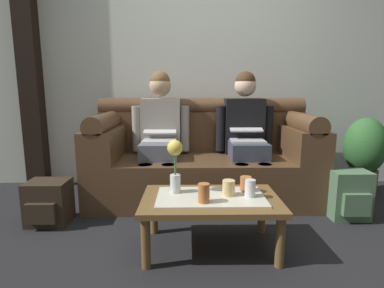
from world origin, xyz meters
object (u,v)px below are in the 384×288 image
(flower_vase, at_px, (175,161))
(cup_near_right, at_px, (229,188))
(coffee_table, at_px, (211,204))
(backpack_right, at_px, (349,195))
(cup_near_left, at_px, (204,193))
(potted_plant, at_px, (364,153))
(couch, at_px, (203,160))
(person_right, at_px, (246,131))
(cup_far_center, at_px, (246,184))
(cup_far_left, at_px, (250,188))
(backpack_left, at_px, (48,203))
(person_left, at_px, (160,131))

(flower_vase, distance_m, cup_near_right, 0.39)
(coffee_table, xyz_separation_m, backpack_right, (1.17, 0.47, -0.11))
(flower_vase, bearing_deg, coffee_table, -18.35)
(cup_near_left, relative_size, potted_plant, 0.15)
(cup_near_left, bearing_deg, backpack_right, 25.45)
(cup_near_right, bearing_deg, cup_near_left, -143.64)
(couch, xyz_separation_m, person_right, (0.41, -0.00, 0.29))
(cup_far_center, bearing_deg, cup_far_left, -86.66)
(cup_far_center, xyz_separation_m, backpack_left, (-1.49, 0.31, -0.24))
(person_right, distance_m, backpack_right, 1.04)
(flower_vase, bearing_deg, cup_far_center, 2.68)
(flower_vase, relative_size, backpack_left, 1.04)
(person_right, height_order, cup_far_left, person_right)
(backpack_right, bearing_deg, cup_near_right, -156.53)
(cup_near_right, bearing_deg, potted_plant, 34.88)
(backpack_left, xyz_separation_m, potted_plant, (2.85, 0.64, 0.26))
(person_left, relative_size, cup_near_left, 10.30)
(couch, distance_m, cup_far_center, 0.95)
(couch, bearing_deg, person_right, -0.43)
(couch, distance_m, cup_near_left, 1.13)
(backpack_left, bearing_deg, cup_far_left, -15.63)
(backpack_right, bearing_deg, cup_near_left, -154.55)
(cup_far_left, bearing_deg, cup_far_center, 93.34)
(person_left, relative_size, coffee_table, 1.37)
(cup_near_left, bearing_deg, cup_far_left, 17.94)
(coffee_table, bearing_deg, flower_vase, 161.65)
(person_right, xyz_separation_m, backpack_right, (0.76, -0.55, -0.46))
(coffee_table, relative_size, cup_far_left, 7.96)
(person_left, bearing_deg, person_right, -0.01)
(cup_far_left, bearing_deg, coffee_table, 176.95)
(cup_near_right, bearing_deg, person_right, 73.67)
(couch, relative_size, flower_vase, 5.88)
(coffee_table, height_order, cup_far_center, cup_far_center)
(coffee_table, height_order, cup_far_left, cup_far_left)
(backpack_left, height_order, potted_plant, potted_plant)
(flower_vase, height_order, potted_plant, potted_plant)
(person_right, bearing_deg, cup_near_left, -112.32)
(cup_far_left, bearing_deg, person_right, 81.23)
(cup_near_left, distance_m, potted_plant, 2.02)
(person_right, relative_size, flower_vase, 3.42)
(person_right, xyz_separation_m, cup_near_left, (-0.46, -1.13, -0.23))
(person_left, relative_size, potted_plant, 1.57)
(backpack_right, bearing_deg, flower_vase, -164.38)
(flower_vase, bearing_deg, backpack_right, 15.62)
(cup_far_left, xyz_separation_m, backpack_left, (-1.50, 0.42, -0.25))
(cup_near_right, height_order, potted_plant, potted_plant)
(person_left, distance_m, cup_near_right, 1.16)
(person_left, relative_size, flower_vase, 3.42)
(flower_vase, bearing_deg, cup_near_right, -10.46)
(backpack_right, bearing_deg, potted_plant, 53.13)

